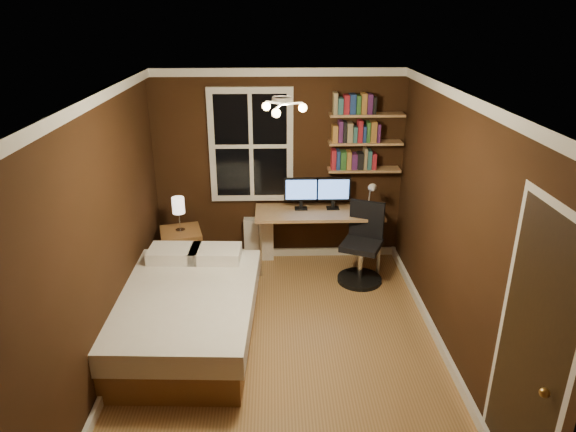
{
  "coord_description": "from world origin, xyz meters",
  "views": [
    {
      "loc": [
        -0.08,
        -4.27,
        3.15
      ],
      "look_at": [
        0.07,
        0.45,
        1.24
      ],
      "focal_mm": 32.0,
      "sensor_mm": 36.0,
      "label": 1
    }
  ],
  "objects_px": {
    "desk": "(319,215)",
    "monitor_right": "(333,193)",
    "desk_lamp": "(371,197)",
    "bedside_lamp": "(179,214)",
    "office_chair": "(362,252)",
    "nightstand": "(182,253)",
    "radiator": "(259,239)",
    "monitor_left": "(301,194)",
    "bed": "(184,313)"
  },
  "relations": [
    {
      "from": "desk",
      "to": "monitor_right",
      "type": "distance_m",
      "value": 0.34
    },
    {
      "from": "monitor_right",
      "to": "desk_lamp",
      "type": "height_order",
      "value": "desk_lamp"
    },
    {
      "from": "bedside_lamp",
      "to": "office_chair",
      "type": "distance_m",
      "value": 2.29
    },
    {
      "from": "nightstand",
      "to": "desk_lamp",
      "type": "bearing_deg",
      "value": -11.57
    },
    {
      "from": "radiator",
      "to": "desk_lamp",
      "type": "xyz_separation_m",
      "value": [
        1.41,
        -0.31,
        0.7
      ]
    },
    {
      "from": "nightstand",
      "to": "monitor_left",
      "type": "relative_size",
      "value": 1.39
    },
    {
      "from": "monitor_right",
      "to": "office_chair",
      "type": "xyz_separation_m",
      "value": [
        0.32,
        -0.49,
        -0.6
      ]
    },
    {
      "from": "desk_lamp",
      "to": "monitor_right",
      "type": "bearing_deg",
      "value": 157.97
    },
    {
      "from": "desk",
      "to": "monitor_left",
      "type": "height_order",
      "value": "monitor_left"
    },
    {
      "from": "nightstand",
      "to": "monitor_right",
      "type": "xyz_separation_m",
      "value": [
        1.92,
        0.28,
        0.67
      ]
    },
    {
      "from": "desk_lamp",
      "to": "office_chair",
      "type": "xyz_separation_m",
      "value": [
        -0.13,
        -0.31,
        -0.61
      ]
    },
    {
      "from": "monitor_right",
      "to": "office_chair",
      "type": "bearing_deg",
      "value": -56.78
    },
    {
      "from": "bed",
      "to": "monitor_right",
      "type": "relative_size",
      "value": 4.7
    },
    {
      "from": "bed",
      "to": "bedside_lamp",
      "type": "distance_m",
      "value": 1.5
    },
    {
      "from": "nightstand",
      "to": "desk_lamp",
      "type": "distance_m",
      "value": 2.46
    },
    {
      "from": "bed",
      "to": "monitor_right",
      "type": "xyz_separation_m",
      "value": [
        1.68,
        1.66,
        0.69
      ]
    },
    {
      "from": "radiator",
      "to": "nightstand",
      "type": "bearing_deg",
      "value": -156.73
    },
    {
      "from": "radiator",
      "to": "desk",
      "type": "bearing_deg",
      "value": -15.44
    },
    {
      "from": "bedside_lamp",
      "to": "monitor_left",
      "type": "distance_m",
      "value": 1.54
    },
    {
      "from": "bed",
      "to": "radiator",
      "type": "bearing_deg",
      "value": 70.83
    },
    {
      "from": "nightstand",
      "to": "bedside_lamp",
      "type": "height_order",
      "value": "bedside_lamp"
    },
    {
      "from": "bedside_lamp",
      "to": "monitor_left",
      "type": "xyz_separation_m",
      "value": [
        1.51,
        0.28,
        0.15
      ]
    },
    {
      "from": "bed",
      "to": "desk",
      "type": "xyz_separation_m",
      "value": [
        1.5,
        1.57,
        0.42
      ]
    },
    {
      "from": "bedside_lamp",
      "to": "desk",
      "type": "height_order",
      "value": "bedside_lamp"
    },
    {
      "from": "bed",
      "to": "office_chair",
      "type": "distance_m",
      "value": 2.32
    },
    {
      "from": "radiator",
      "to": "desk_lamp",
      "type": "relative_size",
      "value": 1.33
    },
    {
      "from": "nightstand",
      "to": "desk",
      "type": "distance_m",
      "value": 1.79
    },
    {
      "from": "desk",
      "to": "monitor_right",
      "type": "xyz_separation_m",
      "value": [
        0.19,
        0.08,
        0.27
      ]
    },
    {
      "from": "monitor_right",
      "to": "monitor_left",
      "type": "bearing_deg",
      "value": 180.0
    },
    {
      "from": "bedside_lamp",
      "to": "desk",
      "type": "bearing_deg",
      "value": 6.45
    },
    {
      "from": "radiator",
      "to": "monitor_left",
      "type": "distance_m",
      "value": 0.89
    },
    {
      "from": "monitor_left",
      "to": "desk_lamp",
      "type": "distance_m",
      "value": 0.87
    },
    {
      "from": "monitor_right",
      "to": "desk_lamp",
      "type": "relative_size",
      "value": 0.99
    },
    {
      "from": "office_chair",
      "to": "desk_lamp",
      "type": "bearing_deg",
      "value": 92.17
    },
    {
      "from": "bedside_lamp",
      "to": "desk_lamp",
      "type": "xyz_separation_m",
      "value": [
        2.36,
        0.1,
        0.16
      ]
    },
    {
      "from": "bedside_lamp",
      "to": "desk",
      "type": "xyz_separation_m",
      "value": [
        1.73,
        0.2,
        -0.12
      ]
    },
    {
      "from": "bed",
      "to": "monitor_right",
      "type": "bearing_deg",
      "value": 47.28
    },
    {
      "from": "monitor_right",
      "to": "bedside_lamp",
      "type": "bearing_deg",
      "value": -171.79
    },
    {
      "from": "desk",
      "to": "bed",
      "type": "bearing_deg",
      "value": -133.58
    },
    {
      "from": "nightstand",
      "to": "desk_lamp",
      "type": "xyz_separation_m",
      "value": [
        2.36,
        0.1,
        0.68
      ]
    },
    {
      "from": "bedside_lamp",
      "to": "desk_lamp",
      "type": "height_order",
      "value": "desk_lamp"
    },
    {
      "from": "bed",
      "to": "radiator",
      "type": "xyz_separation_m",
      "value": [
        0.72,
        1.79,
        0.0
      ]
    },
    {
      "from": "bedside_lamp",
      "to": "radiator",
      "type": "height_order",
      "value": "bedside_lamp"
    },
    {
      "from": "nightstand",
      "to": "office_chair",
      "type": "distance_m",
      "value": 2.25
    },
    {
      "from": "nightstand",
      "to": "office_chair",
      "type": "relative_size",
      "value": 0.61
    },
    {
      "from": "desk",
      "to": "office_chair",
      "type": "bearing_deg",
      "value": -38.8
    },
    {
      "from": "bedside_lamp",
      "to": "radiator",
      "type": "xyz_separation_m",
      "value": [
        0.96,
        0.41,
        -0.53
      ]
    },
    {
      "from": "desk",
      "to": "desk_lamp",
      "type": "distance_m",
      "value": 0.7
    },
    {
      "from": "monitor_left",
      "to": "bedside_lamp",
      "type": "bearing_deg",
      "value": -169.6
    },
    {
      "from": "office_chair",
      "to": "nightstand",
      "type": "bearing_deg",
      "value": -160.93
    }
  ]
}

